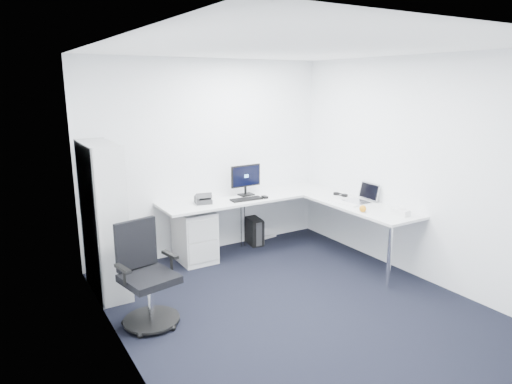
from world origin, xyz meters
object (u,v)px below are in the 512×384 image
monitor (246,180)px  laptop (357,193)px  bookshelf (104,219)px  task_chair (149,276)px  l_desk (268,229)px

monitor → laptop: (1.07, -1.12, -0.10)m
bookshelf → task_chair: bookshelf is taller
task_chair → laptop: bearing=-6.9°
bookshelf → task_chair: 1.07m
l_desk → task_chair: task_chair is taller
task_chair → monitor: monitor is taller
task_chair → laptop: 3.01m
bookshelf → monitor: bookshelf is taller
l_desk → bookshelf: 2.23m
l_desk → monitor: bearing=103.2°
l_desk → monitor: 0.76m
bookshelf → task_chair: bearing=-79.9°
l_desk → task_chair: 2.22m
task_chair → laptop: (2.97, 0.25, 0.41)m
l_desk → bookshelf: bookshelf is taller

